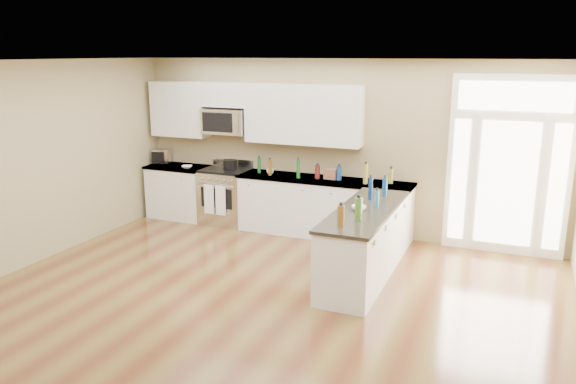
{
  "coord_description": "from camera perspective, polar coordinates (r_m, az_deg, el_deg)",
  "views": [
    {
      "loc": [
        2.68,
        -4.55,
        2.89
      ],
      "look_at": [
        -0.06,
        2.0,
        1.12
      ],
      "focal_mm": 35.0,
      "sensor_mm": 36.0,
      "label": 1
    }
  ],
  "objects": [
    {
      "name": "back_cabinet_left",
      "position": [
        10.23,
        -10.92,
        -0.12
      ],
      "size": [
        1.1,
        0.66,
        0.94
      ],
      "color": "silver",
      "rests_on": "ground"
    },
    {
      "name": "upper_cabinet_right",
      "position": [
        9.05,
        1.53,
        7.87
      ],
      "size": [
        1.94,
        0.33,
        0.95
      ],
      "primitive_type": "cube",
      "color": "silver",
      "rests_on": "room_shell"
    },
    {
      "name": "kitchen_range",
      "position": [
        9.75,
        -6.33,
        -0.41
      ],
      "size": [
        0.79,
        0.7,
        1.08
      ],
      "color": "silver",
      "rests_on": "ground"
    },
    {
      "name": "back_cabinet_right",
      "position": [
        9.05,
        3.59,
        -1.75
      ],
      "size": [
        2.85,
        0.66,
        0.94
      ],
      "color": "silver",
      "rests_on": "ground"
    },
    {
      "name": "ground",
      "position": [
        6.02,
        -7.07,
        -14.8
      ],
      "size": [
        8.0,
        8.0,
        0.0
      ],
      "primitive_type": "plane",
      "color": "#5B3019"
    },
    {
      "name": "upper_cabinet_short",
      "position": [
        9.6,
        -6.27,
        9.79
      ],
      "size": [
        0.82,
        0.33,
        0.4
      ],
      "primitive_type": "cube",
      "color": "silver",
      "rests_on": "room_shell"
    },
    {
      "name": "bowl_left",
      "position": [
        9.88,
        -10.22,
        2.52
      ],
      "size": [
        0.24,
        0.24,
        0.04
      ],
      "primitive_type": "imported",
      "rotation": [
        0.0,
        0.0,
        0.38
      ],
      "color": "white",
      "rests_on": "back_cabinet_left"
    },
    {
      "name": "counter_bottles",
      "position": [
        8.0,
        5.6,
        0.75
      ],
      "size": [
        2.39,
        2.46,
        0.31
      ],
      "color": "#19591E",
      "rests_on": "back_cabinet_right"
    },
    {
      "name": "bowl_peninsula",
      "position": [
        7.19,
        7.22,
        -1.61
      ],
      "size": [
        0.22,
        0.22,
        0.06
      ],
      "primitive_type": "imported",
      "rotation": [
        0.0,
        0.0,
        0.22
      ],
      "color": "white",
      "rests_on": "peninsula_cabinet"
    },
    {
      "name": "toaster_oven",
      "position": [
        10.44,
        -12.68,
        3.59
      ],
      "size": [
        0.35,
        0.31,
        0.25
      ],
      "primitive_type": "cube",
      "rotation": [
        0.0,
        0.0,
        0.31
      ],
      "color": "silver",
      "rests_on": "back_cabinet_left"
    },
    {
      "name": "stockpot",
      "position": [
        9.6,
        -5.89,
        2.81
      ],
      "size": [
        0.24,
        0.24,
        0.18
      ],
      "primitive_type": "cylinder",
      "rotation": [
        0.0,
        0.0,
        -0.02
      ],
      "color": "black",
      "rests_on": "kitchen_range"
    },
    {
      "name": "cardboard_box",
      "position": [
        8.92,
        4.37,
        1.86
      ],
      "size": [
        0.2,
        0.15,
        0.16
      ],
      "primitive_type": "cube",
      "rotation": [
        0.0,
        0.0,
        0.01
      ],
      "color": "brown",
      "rests_on": "back_cabinet_right"
    },
    {
      "name": "entry_door",
      "position": [
        8.65,
        21.46,
        2.45
      ],
      "size": [
        1.7,
        0.1,
        2.6
      ],
      "color": "white",
      "rests_on": "ground"
    },
    {
      "name": "cup_counter",
      "position": [
        9.25,
        -1.83,
        2.1
      ],
      "size": [
        0.15,
        0.15,
        0.09
      ],
      "primitive_type": "imported",
      "rotation": [
        0.0,
        0.0,
        0.39
      ],
      "color": "white",
      "rests_on": "back_cabinet_right"
    },
    {
      "name": "upper_cabinet_left",
      "position": [
        10.11,
        -10.9,
        8.27
      ],
      "size": [
        1.04,
        0.33,
        0.95
      ],
      "primitive_type": "cube",
      "color": "silver",
      "rests_on": "room_shell"
    },
    {
      "name": "microwave",
      "position": [
        9.61,
        -6.32,
        7.16
      ],
      "size": [
        0.78,
        0.41,
        0.42
      ],
      "color": "silver",
      "rests_on": "room_shell"
    },
    {
      "name": "peninsula_cabinet",
      "position": [
        7.43,
        7.79,
        -5.43
      ],
      "size": [
        0.69,
        2.32,
        0.94
      ],
      "color": "silver",
      "rests_on": "ground"
    },
    {
      "name": "room_shell",
      "position": [
        5.41,
        -7.6,
        1.27
      ],
      "size": [
        8.0,
        8.0,
        8.0
      ],
      "color": "tan",
      "rests_on": "ground"
    }
  ]
}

